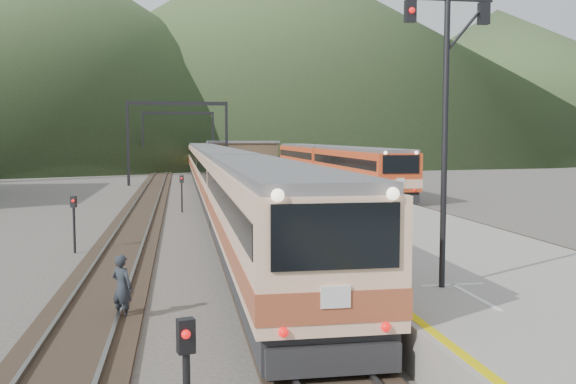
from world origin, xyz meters
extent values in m
cube|color=black|center=(0.00, 40.00, 0.06)|extent=(2.60, 200.00, 0.12)
cube|color=slate|center=(-0.72, 40.00, 0.16)|extent=(0.10, 200.00, 0.14)
cube|color=slate|center=(0.72, 40.00, 0.16)|extent=(0.10, 200.00, 0.14)
cube|color=black|center=(-5.00, 40.00, 0.06)|extent=(2.60, 200.00, 0.12)
cube|color=slate|center=(-5.72, 40.00, 0.16)|extent=(0.10, 200.00, 0.14)
cube|color=slate|center=(-4.28, 40.00, 0.16)|extent=(0.10, 200.00, 0.14)
cube|color=black|center=(11.50, 40.00, 0.06)|extent=(2.60, 200.00, 0.12)
cube|color=slate|center=(10.78, 40.00, 0.16)|extent=(0.10, 200.00, 0.14)
cube|color=slate|center=(12.22, 40.00, 0.16)|extent=(0.10, 200.00, 0.14)
cube|color=gray|center=(5.60, 38.00, 0.50)|extent=(8.00, 100.00, 1.00)
cube|color=black|center=(-7.50, 55.00, 4.00)|extent=(0.25, 0.25, 8.00)
cube|color=black|center=(1.80, 55.00, 4.00)|extent=(0.25, 0.25, 8.00)
cube|color=black|center=(-2.85, 55.00, 7.80)|extent=(9.30, 0.22, 0.35)
cube|color=black|center=(-7.50, 80.00, 4.00)|extent=(0.25, 0.25, 8.00)
cube|color=black|center=(1.80, 80.00, 4.00)|extent=(0.25, 0.25, 8.00)
cube|color=black|center=(-2.85, 80.00, 7.80)|extent=(9.30, 0.22, 0.35)
cube|color=#4D3D2C|center=(5.60, 78.00, 2.40)|extent=(9.00, 4.00, 2.80)
cube|color=slate|center=(5.60, 78.00, 3.95)|extent=(9.40, 4.40, 0.30)
cone|color=#324723|center=(-40.00, 190.00, 30.00)|extent=(180.00, 180.00, 60.00)
cone|color=#324723|center=(30.00, 230.00, 37.50)|extent=(220.00, 220.00, 75.00)
cone|color=#324723|center=(110.00, 210.00, 25.00)|extent=(160.00, 160.00, 50.00)
cube|color=beige|center=(0.00, 13.41, 1.99)|extent=(2.88, 19.36, 3.51)
cube|color=beige|center=(0.00, 33.27, 1.99)|extent=(2.88, 19.36, 3.51)
cube|color=beige|center=(0.00, 53.12, 1.99)|extent=(2.88, 19.36, 3.51)
cube|color=beige|center=(0.00, 72.98, 1.99)|extent=(2.88, 19.36, 3.51)
cube|color=#C6411B|center=(11.50, 42.80, 2.08)|extent=(3.03, 20.34, 3.69)
cube|color=#C6411B|center=(11.50, 63.64, 2.08)|extent=(3.03, 20.34, 3.69)
cylinder|color=black|center=(3.45, 7.04, 4.69)|extent=(0.14, 0.14, 7.38)
cube|color=black|center=(2.55, 7.04, 7.48)|extent=(0.25, 0.18, 0.50)
cube|color=black|center=(4.35, 7.03, 7.48)|extent=(0.25, 0.18, 0.50)
cube|color=black|center=(-2.68, 0.85, 2.05)|extent=(0.25, 0.21, 0.45)
cylinder|color=black|center=(-2.62, 32.24, 1.00)|extent=(0.10, 0.10, 2.00)
cube|color=black|center=(-2.62, 32.24, 2.05)|extent=(0.27, 0.24, 0.45)
cylinder|color=black|center=(-6.88, 18.92, 1.00)|extent=(0.10, 0.10, 2.00)
cube|color=black|center=(-6.88, 18.92, 2.05)|extent=(0.26, 0.21, 0.45)
imported|color=#22272F|center=(-4.20, 9.04, 0.83)|extent=(0.72, 0.68, 1.66)
camera|label=1|loc=(-2.73, -7.29, 4.59)|focal=40.00mm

